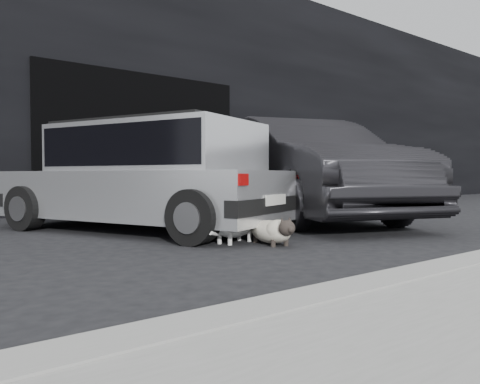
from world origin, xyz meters
TOP-DOWN VIEW (x-y plane):
  - ground at (0.00, 0.00)m, footprint 80.00×80.00m
  - building_facade at (1.00, 6.00)m, footprint 34.00×4.00m
  - garage_opening at (1.00, 3.99)m, footprint 4.00×0.10m
  - silver_hatchback at (-0.36, 1.09)m, footprint 2.84×3.91m
  - second_car at (2.11, 0.94)m, footprint 3.16×5.00m
  - cat_siamese at (0.01, -0.74)m, footprint 0.39×0.85m
  - cat_white at (-0.16, -0.39)m, footprint 0.77×0.38m

SIDE VIEW (x-z plane):
  - ground at x=0.00m, z-range 0.00..0.00m
  - cat_siamese at x=0.01m, z-range -0.01..0.28m
  - cat_white at x=-0.16m, z-range -0.01..0.36m
  - silver_hatchback at x=-0.36m, z-range 0.06..1.38m
  - second_car at x=2.11m, z-range 0.00..1.56m
  - garage_opening at x=1.00m, z-range 0.00..2.60m
  - building_facade at x=1.00m, z-range 0.00..5.00m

